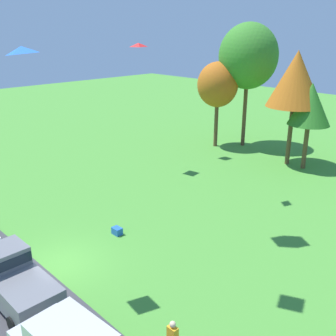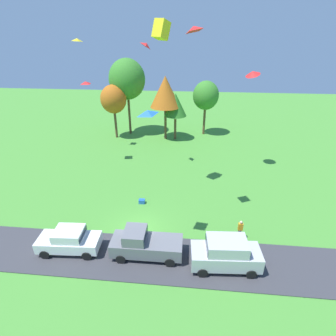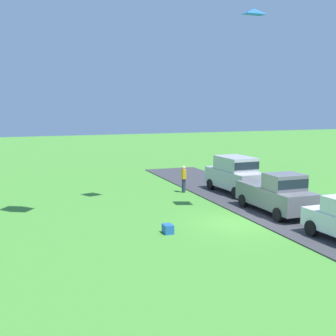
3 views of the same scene
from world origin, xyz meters
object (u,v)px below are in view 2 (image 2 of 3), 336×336
(person_on_lawn, at_px, (240,230))
(tree_far_right, at_px, (113,99))
(kite_delta_over_trees, at_px, (253,73))
(tree_center_back, at_px, (206,96))
(cooler_box, at_px, (142,201))
(car_suv_near_entrance, at_px, (226,253))
(tree_lone_near, at_px, (165,92))
(kite_diamond_topmost, at_px, (147,112))
(kite_diamond_high_right, at_px, (85,83))
(tree_left_of_center, at_px, (175,105))
(kite_diamond_near_flag, at_px, (193,29))
(kite_box_mid_center, at_px, (161,30))
(car_sedan_by_flagpole, at_px, (69,240))
(kite_diamond_low_drifter, at_px, (77,40))
(tree_far_left, at_px, (127,79))
(kite_diamond_trailing_tail, at_px, (147,45))
(car_pickup_far_end, at_px, (144,243))

(person_on_lawn, distance_m, tree_far_right, 27.02)
(person_on_lawn, bearing_deg, kite_delta_over_trees, 81.64)
(tree_center_back, distance_m, cooler_box, 22.03)
(car_suv_near_entrance, xyz_separation_m, tree_lone_near, (-6.67, 24.57, 5.71))
(kite_diamond_topmost, xyz_separation_m, kite_diamond_high_right, (-8.98, 13.01, -0.43))
(kite_diamond_topmost, relative_size, kite_diamond_high_right, 1.03)
(tree_far_right, bearing_deg, car_suv_near_entrance, -59.66)
(tree_left_of_center, bearing_deg, kite_diamond_near_flag, -82.80)
(kite_box_mid_center, distance_m, kite_diamond_high_right, 11.35)
(tree_lone_near, height_order, cooler_box, tree_lone_near)
(car_sedan_by_flagpole, relative_size, cooler_box, 8.03)
(kite_diamond_near_flag, relative_size, kite_diamond_high_right, 1.02)
(cooler_box, distance_m, kite_diamond_low_drifter, 20.28)
(tree_far_left, xyz_separation_m, kite_diamond_trailing_tail, (5.22, -12.01, 4.99))
(kite_box_mid_center, height_order, kite_diamond_low_drifter, kite_box_mid_center)
(tree_far_left, bearing_deg, cooler_box, -74.10)
(car_sedan_by_flagpole, relative_size, tree_lone_near, 0.49)
(kite_delta_over_trees, bearing_deg, tree_left_of_center, 131.92)
(kite_diamond_high_right, bearing_deg, tree_far_left, 81.71)
(cooler_box, xyz_separation_m, kite_box_mid_center, (1.65, 2.94, 14.37))
(person_on_lawn, relative_size, kite_diamond_low_drifter, 1.77)
(car_suv_near_entrance, relative_size, person_on_lawn, 2.76)
(tree_center_back, xyz_separation_m, kite_diamond_low_drifter, (-15.41, -8.32, 7.66))
(tree_left_of_center, bearing_deg, kite_diamond_topmost, -90.22)
(person_on_lawn, xyz_separation_m, tree_left_of_center, (-6.59, 21.60, 4.33))
(kite_delta_over_trees, distance_m, kite_diamond_trailing_tail, 10.88)
(tree_left_of_center, xyz_separation_m, kite_delta_over_trees, (8.39, -9.34, 5.58))
(person_on_lawn, relative_size, tree_left_of_center, 0.25)
(car_pickup_far_end, height_order, tree_far_left, tree_far_left)
(kite_diamond_near_flag, bearing_deg, car_sedan_by_flagpole, -148.64)
(kite_diamond_high_right, bearing_deg, car_sedan_by_flagpole, -77.51)
(kite_delta_over_trees, height_order, kite_diamond_trailing_tail, kite_diamond_trailing_tail)
(car_suv_near_entrance, height_order, kite_box_mid_center, kite_box_mid_center)
(car_suv_near_entrance, height_order, kite_diamond_trailing_tail, kite_diamond_trailing_tail)
(kite_delta_over_trees, xyz_separation_m, kite_diamond_high_right, (-17.46, -0.22, -1.16))
(person_on_lawn, relative_size, kite_diamond_trailing_tail, 2.02)
(car_sedan_by_flagpole, height_order, kite_diamond_topmost, kite_diamond_topmost)
(tree_center_back, bearing_deg, kite_diamond_near_flag, -95.17)
(car_pickup_far_end, bearing_deg, kite_diamond_low_drifter, 119.93)
(cooler_box, xyz_separation_m, kite_diamond_topmost, (1.74, -5.03, 9.86))
(car_suv_near_entrance, height_order, kite_delta_over_trees, kite_delta_over_trees)
(person_on_lawn, height_order, kite_diamond_topmost, kite_diamond_topmost)
(person_on_lawn, relative_size, kite_box_mid_center, 1.26)
(car_sedan_by_flagpole, xyz_separation_m, kite_diamond_low_drifter, (-5.18, 18.53, 12.68))
(car_suv_near_entrance, bearing_deg, kite_diamond_high_right, 133.63)
(kite_diamond_near_flag, bearing_deg, tree_lone_near, 101.49)
(tree_far_left, height_order, kite_box_mid_center, kite_box_mid_center)
(car_sedan_by_flagpole, bearing_deg, kite_box_mid_center, 59.09)
(kite_diamond_low_drifter, bearing_deg, tree_left_of_center, 26.75)
(tree_lone_near, relative_size, kite_box_mid_center, 6.78)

